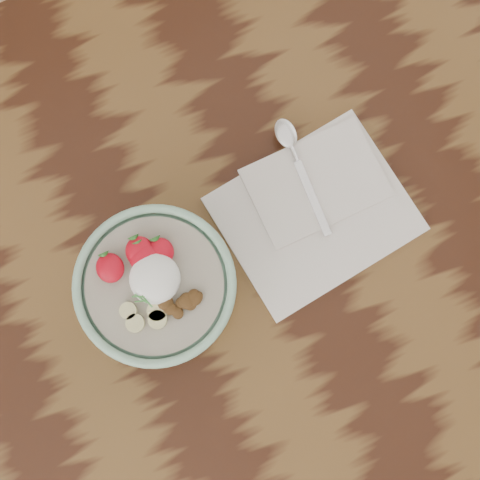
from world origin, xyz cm
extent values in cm
cube|color=black|center=(0.00, 0.00, 73.00)|extent=(160.00, 90.00, 4.00)
cylinder|color=#8AB99D|center=(2.42, -1.01, 75.59)|extent=(8.27, 8.27, 1.18)
torus|color=#8AB99D|center=(2.42, -1.01, 85.24)|extent=(18.81, 18.81, 1.08)
cylinder|color=#A69D89|center=(2.42, -1.01, 84.65)|extent=(15.95, 15.95, 0.98)
ellipsoid|color=white|center=(2.85, -0.52, 86.26)|extent=(5.82, 5.82, 3.20)
ellipsoid|color=#B90818|center=(4.71, 2.09, 85.95)|extent=(2.93, 3.23, 1.61)
cone|color=#286623|center=(4.71, 3.41, 86.25)|extent=(1.40, 1.03, 1.52)
ellipsoid|color=#B90818|center=(2.55, 3.04, 86.05)|extent=(3.31, 3.64, 1.82)
cone|color=#286623|center=(2.55, 4.53, 86.35)|extent=(1.40, 1.03, 1.52)
ellipsoid|color=#B90818|center=(2.72, 2.22, 86.10)|extent=(3.47, 3.82, 1.91)
cone|color=#286623|center=(2.72, 3.78, 86.40)|extent=(1.40, 1.03, 1.52)
ellipsoid|color=#B90818|center=(-1.28, 2.76, 86.02)|extent=(3.19, 3.51, 1.75)
cone|color=#286623|center=(-1.28, 4.19, 86.32)|extent=(1.40, 1.03, 1.52)
cylinder|color=#D0C989|center=(-1.38, -2.48, 85.54)|extent=(1.97, 1.97, 0.70)
cylinder|color=#D0C989|center=(1.59, -3.86, 85.54)|extent=(2.33, 2.33, 0.70)
cylinder|color=#D0C989|center=(1.23, -4.78, 85.54)|extent=(2.17, 2.17, 0.70)
cylinder|color=#D0C989|center=(-1.22, -4.10, 85.54)|extent=(2.14, 2.14, 0.70)
ellipsoid|color=#553719|center=(2.81, -3.46, 85.78)|extent=(2.60, 2.60, 1.45)
ellipsoid|color=#553719|center=(6.16, -4.48, 85.80)|extent=(2.30, 2.10, 1.12)
ellipsoid|color=#553719|center=(5.28, -4.83, 85.60)|extent=(1.48, 1.39, 0.99)
ellipsoid|color=#553719|center=(5.97, -4.16, 85.78)|extent=(2.26, 2.36, 1.18)
ellipsoid|color=#553719|center=(4.46, -4.22, 85.64)|extent=(1.91, 1.88, 0.80)
ellipsoid|color=#553719|center=(2.97, -4.22, 85.68)|extent=(2.26, 2.26, 1.14)
ellipsoid|color=#553719|center=(5.10, -4.27, 85.80)|extent=(2.59, 2.62, 1.13)
ellipsoid|color=#553719|center=(3.41, -4.76, 85.64)|extent=(1.55, 1.72, 0.93)
ellipsoid|color=#553719|center=(3.60, -5.05, 85.66)|extent=(1.50, 1.63, 0.88)
cylinder|color=#3E8A3A|center=(1.18, -2.72, 87.14)|extent=(0.63, 1.48, 0.23)
cylinder|color=#3E8A3A|center=(2.93, 0.92, 87.14)|extent=(1.75, 0.56, 0.24)
cylinder|color=#3E8A3A|center=(0.81, -1.06, 87.14)|extent=(0.52, 1.66, 0.24)
cylinder|color=#3E8A3A|center=(2.48, -1.72, 87.14)|extent=(0.20, 1.17, 0.22)
cylinder|color=#3E8A3A|center=(0.46, -1.71, 87.14)|extent=(1.35, 0.78, 0.23)
cylinder|color=#3E8A3A|center=(2.49, -1.89, 87.14)|extent=(1.27, 0.81, 0.23)
cylinder|color=#3E8A3A|center=(3.19, 0.71, 87.14)|extent=(1.77, 0.42, 0.24)
cylinder|color=#3E8A3A|center=(1.88, -0.79, 87.14)|extent=(0.30, 1.54, 0.23)
cylinder|color=#3E8A3A|center=(1.35, -0.29, 87.14)|extent=(0.99, 0.87, 0.22)
cylinder|color=#3E8A3A|center=(0.42, -2.25, 87.14)|extent=(1.17, 0.54, 0.22)
cylinder|color=#3E8A3A|center=(0.64, -2.04, 87.14)|extent=(1.04, 1.57, 0.24)
cylinder|color=#3E8A3A|center=(2.34, -1.59, 87.14)|extent=(1.26, 1.07, 0.23)
cube|color=silver|center=(24.40, -0.03, 75.45)|extent=(25.42, 21.46, 0.90)
cube|color=silver|center=(26.20, 3.58, 76.17)|extent=(17.22, 11.87, 0.54)
cube|color=silver|center=(24.84, 1.86, 76.60)|extent=(1.59, 10.56, 0.32)
cylinder|color=silver|center=(25.21, 8.48, 76.76)|extent=(0.79, 2.78, 0.64)
ellipsoid|color=silver|center=(25.36, 11.11, 76.88)|extent=(3.03, 4.35, 0.87)
camera|label=1|loc=(8.65, -10.86, 161.10)|focal=50.00mm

